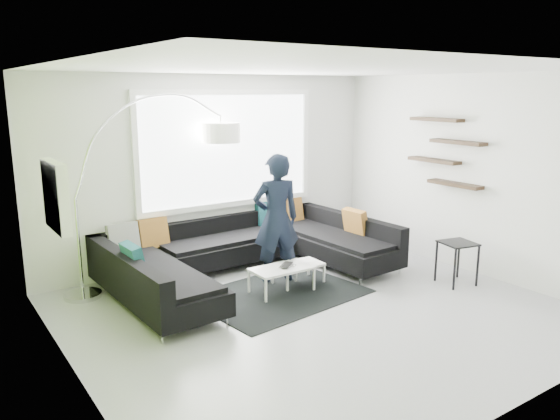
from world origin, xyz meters
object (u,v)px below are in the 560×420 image
(coffee_table, at_px, (290,276))
(side_table, at_px, (457,263))
(person, at_px, (276,219))
(sectional_sofa, at_px, (252,255))
(arc_lamp, at_px, (75,199))
(laptop, at_px, (289,266))

(coffee_table, relative_size, side_table, 1.75)
(coffee_table, height_order, person, person)
(sectional_sofa, height_order, person, person)
(coffee_table, bearing_deg, person, 91.33)
(arc_lamp, distance_m, side_table, 5.01)
(coffee_table, bearing_deg, arc_lamp, 153.15)
(side_table, bearing_deg, sectional_sofa, 142.41)
(sectional_sofa, bearing_deg, laptop, -76.48)
(side_table, xyz_separation_m, laptop, (-2.02, 1.06, 0.05))
(side_table, relative_size, person, 0.33)
(arc_lamp, bearing_deg, person, -18.50)
(sectional_sofa, relative_size, arc_lamp, 1.52)
(arc_lamp, height_order, person, arc_lamp)
(laptop, bearing_deg, sectional_sofa, 68.03)
(arc_lamp, bearing_deg, coffee_table, -25.10)
(person, distance_m, laptop, 0.68)
(coffee_table, distance_m, side_table, 2.26)
(sectional_sofa, distance_m, coffee_table, 0.64)
(arc_lamp, bearing_deg, laptop, -27.49)
(coffee_table, bearing_deg, sectional_sofa, 115.33)
(coffee_table, relative_size, arc_lamp, 0.40)
(sectional_sofa, bearing_deg, arc_lamp, 160.32)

